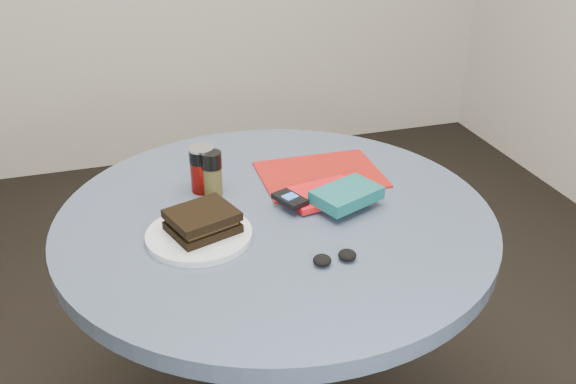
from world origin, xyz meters
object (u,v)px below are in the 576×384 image
object	(u,v)px
plate	(199,235)
mp3_player	(290,199)
magazine	(320,174)
red_book	(323,194)
table	(276,272)
headphones	(335,258)
pepper_grinder	(212,173)
novel	(347,195)
sandwich	(202,221)
soda_can	(203,169)

from	to	relation	value
plate	mp3_player	size ratio (longest dim) A/B	2.44
magazine	red_book	xyz separation A→B (m)	(-0.04, -0.12, 0.01)
table	headphones	size ratio (longest dim) A/B	10.57
plate	pepper_grinder	bearing A→B (deg)	69.93
table	red_book	size ratio (longest dim) A/B	5.73
headphones	pepper_grinder	bearing A→B (deg)	116.13
pepper_grinder	novel	world-z (taller)	pepper_grinder
pepper_grinder	red_book	distance (m)	0.27
red_book	novel	distance (m)	0.07
headphones	magazine	bearing A→B (deg)	74.51
sandwich	headphones	world-z (taller)	sandwich
pepper_grinder	red_book	world-z (taller)	pepper_grinder
red_book	pepper_grinder	bearing A→B (deg)	147.49
novel	headphones	world-z (taller)	novel
magazine	red_book	world-z (taller)	red_book
soda_can	magazine	size ratio (longest dim) A/B	0.38
plate	pepper_grinder	size ratio (longest dim) A/B	2.06
magazine	mp3_player	xyz separation A→B (m)	(-0.13, -0.14, 0.02)
table	novel	xyz separation A→B (m)	(0.16, -0.03, 0.20)
soda_can	novel	xyz separation A→B (m)	(0.30, -0.19, -0.02)
magazine	novel	size ratio (longest dim) A/B	2.00
mp3_player	headphones	size ratio (longest dim) A/B	0.98
soda_can	red_book	distance (m)	0.30
pepper_grinder	headphones	distance (m)	0.40
magazine	pepper_grinder	bearing A→B (deg)	-174.90
novel	headphones	bearing A→B (deg)	-139.88
soda_can	novel	size ratio (longest dim) A/B	0.75
magazine	headphones	bearing A→B (deg)	-104.10
mp3_player	table	bearing A→B (deg)	-168.45
soda_can	novel	distance (m)	0.35
magazine	headphones	xyz separation A→B (m)	(-0.10, -0.38, 0.01)
sandwich	pepper_grinder	world-z (taller)	pepper_grinder
sandwich	novel	size ratio (longest dim) A/B	1.09
sandwich	pepper_grinder	size ratio (longest dim) A/B	1.50
sandwich	headphones	size ratio (longest dim) A/B	1.74
sandwich	mp3_player	distance (m)	0.22
table	soda_can	world-z (taller)	soda_can
headphones	red_book	bearing A→B (deg)	75.02
plate	pepper_grinder	world-z (taller)	pepper_grinder
pepper_grinder	mp3_player	distance (m)	0.20
pepper_grinder	magazine	size ratio (longest dim) A/B	0.36
table	pepper_grinder	distance (m)	0.28
plate	soda_can	size ratio (longest dim) A/B	1.99
pepper_grinder	magazine	xyz separation A→B (m)	(0.28, 0.02, -0.05)
plate	novel	bearing A→B (deg)	4.68
table	headphones	xyz separation A→B (m)	(0.06, -0.23, 0.17)
soda_can	sandwich	bearing A→B (deg)	-100.87
headphones	sandwich	bearing A→B (deg)	143.34
novel	red_book	bearing A→B (deg)	99.20
plate	headphones	xyz separation A→B (m)	(0.24, -0.17, 0.00)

